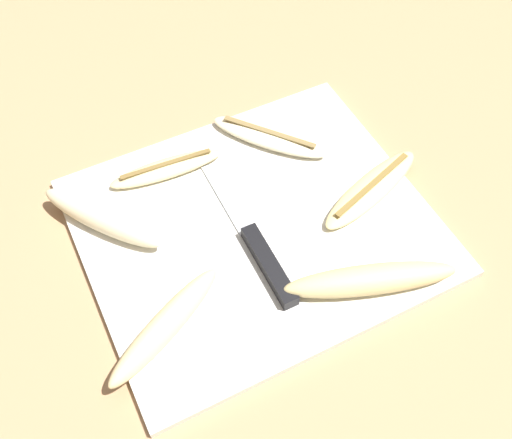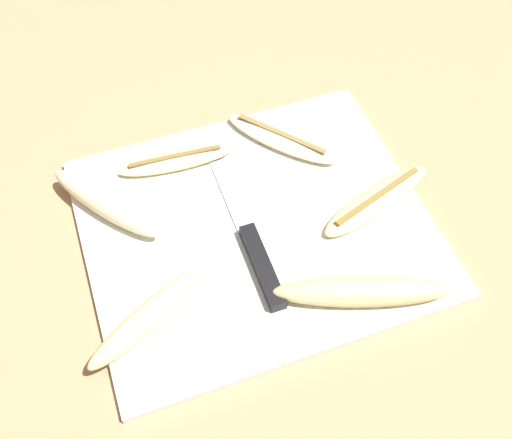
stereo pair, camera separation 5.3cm
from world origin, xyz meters
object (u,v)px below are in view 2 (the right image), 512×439
Objects in this scene: knife at (257,254)px; banana_ripe_center at (151,315)px; banana_mellow_near at (176,161)px; banana_golden_short at (377,200)px; banana_pale_long at (105,203)px; banana_spotted_left at (362,291)px; banana_bright_far at (281,138)px.

banana_ripe_center is (-0.14, -0.04, 0.01)m from knife.
banana_golden_short is at bearing -34.02° from banana_mellow_near.
banana_spotted_left is (0.26, -0.23, -0.00)m from banana_pale_long.
banana_pale_long reaches higher than banana_golden_short.
banana_bright_far is 0.92× the size of banana_ripe_center.
banana_golden_short is 0.35m from banana_pale_long.
banana_pale_long is (-0.26, -0.03, 0.01)m from banana_bright_far.
banana_golden_short is 0.28m from banana_mellow_near.
banana_bright_far is 0.26m from banana_spotted_left.
banana_ripe_center is at bearing -163.54° from knife.
banana_bright_far is 0.87× the size of banana_golden_short.
banana_golden_short is at bearing 11.55° from banana_ripe_center.
banana_bright_far is 0.96× the size of banana_pale_long.
banana_ripe_center is at bearing 167.30° from banana_spotted_left.
banana_bright_far and banana_mellow_near have the same top height.
banana_bright_far is at bearing 7.62° from banana_pale_long.
banana_spotted_left is at bearing -123.90° from banana_golden_short.
banana_pale_long and banana_ripe_center have the same top height.
banana_golden_short is 0.14m from banana_spotted_left.
banana_mellow_near is at bearing 23.45° from banana_pale_long.
banana_pale_long reaches higher than banana_mellow_near.
banana_bright_far is at bearing 118.53° from banana_golden_short.
banana_golden_short is 1.06× the size of banana_ripe_center.
banana_golden_short is at bearing -61.47° from banana_bright_far.
knife is at bearing -120.13° from banana_bright_far.
banana_mellow_near is 0.24m from banana_ripe_center.
banana_pale_long reaches higher than banana_bright_far.
banana_bright_far is 0.15m from banana_mellow_near.
knife is 0.19m from banana_bright_far.
knife is at bearing 135.27° from banana_spotted_left.
banana_spotted_left is 0.25m from banana_ripe_center.
banana_ripe_center is at bearing -168.45° from banana_golden_short.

